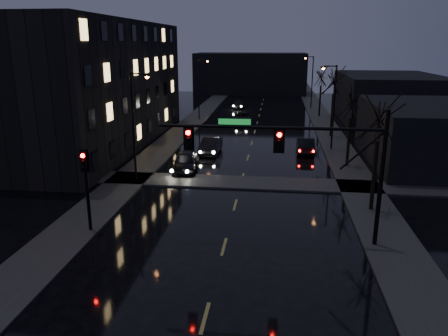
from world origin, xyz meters
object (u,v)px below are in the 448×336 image
(oncoming_car_b, at_px, (211,146))
(oncoming_car_c, at_px, (243,118))
(oncoming_car_d, at_px, (239,104))
(oncoming_car_a, at_px, (185,162))
(lead_car, at_px, (305,145))

(oncoming_car_b, xyz_separation_m, oncoming_car_c, (1.72, 16.47, -0.07))
(oncoming_car_b, bearing_deg, oncoming_car_d, 92.01)
(oncoming_car_a, xyz_separation_m, oncoming_car_c, (2.87, 22.55, -0.12))
(oncoming_car_a, distance_m, oncoming_car_d, 35.52)
(oncoming_car_c, height_order, oncoming_car_d, oncoming_car_c)
(oncoming_car_b, xyz_separation_m, oncoming_car_d, (0.02, 29.43, -0.10))
(oncoming_car_c, xyz_separation_m, lead_car, (7.04, -15.21, 0.06))
(oncoming_car_a, bearing_deg, oncoming_car_b, 71.97)
(oncoming_car_d, xyz_separation_m, lead_car, (8.74, -28.17, 0.09))
(oncoming_car_b, distance_m, oncoming_car_d, 29.43)
(lead_car, bearing_deg, oncoming_car_c, -64.85)
(oncoming_car_d, height_order, lead_car, lead_car)
(oncoming_car_a, height_order, oncoming_car_b, oncoming_car_a)
(oncoming_car_b, height_order, lead_car, oncoming_car_b)
(oncoming_car_d, relative_size, lead_car, 1.00)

